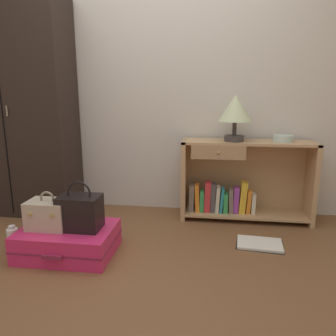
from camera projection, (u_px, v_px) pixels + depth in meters
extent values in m
plane|color=brown|center=(120.00, 290.00, 1.97)|extent=(9.00, 9.00, 0.00)
cube|color=beige|center=(159.00, 75.00, 3.12)|extent=(6.40, 0.10, 2.60)
cube|color=black|center=(17.00, 109.00, 3.07)|extent=(1.03, 0.45, 1.98)
cube|color=black|center=(2.00, 111.00, 2.85)|extent=(0.01, 0.01, 1.88)
cylinder|color=gray|center=(7.00, 111.00, 2.84)|extent=(0.01, 0.01, 0.09)
cube|color=tan|center=(184.00, 179.00, 3.06)|extent=(0.04, 0.32, 0.73)
cube|color=tan|center=(311.00, 183.00, 2.91)|extent=(0.04, 0.32, 0.73)
cube|color=tan|center=(248.00, 142.00, 2.91)|extent=(1.16, 0.32, 0.02)
cube|color=tan|center=(244.00, 213.00, 3.06)|extent=(1.08, 0.32, 0.02)
cube|color=tan|center=(245.00, 176.00, 3.14)|extent=(1.08, 0.01, 0.71)
cube|color=#A68259|center=(218.00, 152.00, 2.81)|extent=(0.47, 0.02, 0.12)
sphere|color=#9E844C|center=(218.00, 153.00, 2.80)|extent=(0.02, 0.02, 0.02)
cube|color=#726659|center=(192.00, 198.00, 3.07)|extent=(0.05, 0.12, 0.25)
cube|color=orange|center=(197.00, 197.00, 3.06)|extent=(0.05, 0.13, 0.26)
cube|color=green|center=(202.00, 201.00, 3.06)|extent=(0.04, 0.12, 0.20)
cube|color=red|center=(208.00, 197.00, 3.04)|extent=(0.06, 0.10, 0.28)
cube|color=#4C474C|center=(213.00, 197.00, 3.04)|extent=(0.04, 0.11, 0.27)
cube|color=beige|center=(218.00, 199.00, 3.04)|extent=(0.04, 0.11, 0.24)
cube|color=teal|center=(222.00, 200.00, 3.03)|extent=(0.04, 0.12, 0.23)
cube|color=green|center=(225.00, 202.00, 3.03)|extent=(0.04, 0.12, 0.18)
cube|color=#726659|center=(231.00, 200.00, 3.02)|extent=(0.05, 0.11, 0.23)
cube|color=purple|center=(236.00, 200.00, 3.01)|extent=(0.05, 0.08, 0.24)
cube|color=gold|center=(243.00, 197.00, 3.00)|extent=(0.07, 0.10, 0.30)
cube|color=orange|center=(249.00, 202.00, 3.00)|extent=(0.05, 0.08, 0.22)
cube|color=beige|center=(253.00, 203.00, 3.00)|extent=(0.04, 0.10, 0.19)
cylinder|color=#3D3838|center=(234.00, 138.00, 2.89)|extent=(0.17, 0.17, 0.05)
cylinder|color=#3D3838|center=(234.00, 128.00, 2.87)|extent=(0.04, 0.04, 0.12)
cone|color=beige|center=(235.00, 108.00, 2.83)|extent=(0.28, 0.28, 0.23)
cylinder|color=silver|center=(283.00, 138.00, 2.87)|extent=(0.17, 0.17, 0.05)
cube|color=#DB2860|center=(68.00, 241.00, 2.38)|extent=(0.66, 0.47, 0.20)
cube|color=maroon|center=(68.00, 241.00, 2.38)|extent=(0.67, 0.48, 0.01)
cube|color=maroon|center=(52.00, 257.00, 2.15)|extent=(0.14, 0.02, 0.03)
cube|color=#B7A88E|center=(48.00, 214.00, 2.34)|extent=(0.28, 0.20, 0.20)
torus|color=gray|center=(47.00, 198.00, 2.31)|extent=(0.11, 0.02, 0.11)
cube|color=tan|center=(30.00, 214.00, 2.24)|extent=(0.02, 0.01, 0.02)
cube|color=tan|center=(51.00, 216.00, 2.22)|extent=(0.02, 0.01, 0.02)
cube|color=black|center=(80.00, 212.00, 2.32)|extent=(0.29, 0.20, 0.24)
torus|color=black|center=(79.00, 193.00, 2.29)|extent=(0.17, 0.01, 0.17)
cylinder|color=white|center=(13.00, 240.00, 2.42)|extent=(0.08, 0.08, 0.18)
cylinder|color=silver|center=(12.00, 227.00, 2.40)|extent=(0.05, 0.05, 0.02)
cube|color=white|center=(260.00, 244.00, 2.54)|extent=(0.35, 0.26, 0.02)
cube|color=black|center=(260.00, 245.00, 2.54)|extent=(0.38, 0.29, 0.01)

